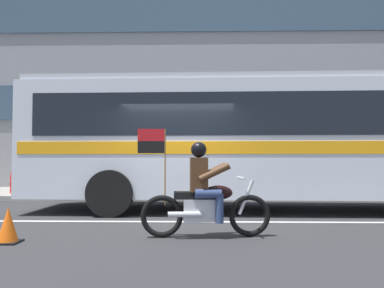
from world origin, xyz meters
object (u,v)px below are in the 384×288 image
at_px(motorcycle_with_rider, 204,196).
at_px(fire_hydrant, 13,182).
at_px(transit_bus, 264,135).
at_px(traffic_cone, 8,226).

bearing_deg(motorcycle_with_rider, fire_hydrant, 134.63).
relative_size(motorcycle_with_rider, fire_hydrant, 2.92).
bearing_deg(transit_bus, motorcycle_with_rider, -114.38).
height_order(motorcycle_with_rider, traffic_cone, motorcycle_with_rider).
distance_m(transit_bus, fire_hydrant, 8.46).
bearing_deg(fire_hydrant, motorcycle_with_rider, -45.37).
height_order(transit_bus, fire_hydrant, transit_bus).
bearing_deg(traffic_cone, transit_bus, 40.52).
distance_m(transit_bus, motorcycle_with_rider, 3.86).
xyz_separation_m(fire_hydrant, traffic_cone, (3.27, -6.88, -0.26)).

